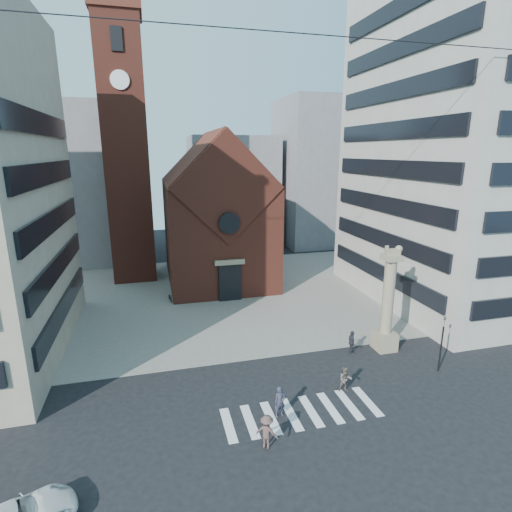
# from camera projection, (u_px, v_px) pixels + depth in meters

# --- Properties ---
(ground) EXTENTS (120.00, 120.00, 0.00)m
(ground) POSITION_uv_depth(u_px,v_px,m) (278.00, 387.00, 27.22)
(ground) COLOR black
(ground) RESTS_ON ground
(piazza) EXTENTS (46.00, 30.00, 0.05)m
(piazza) POSITION_uv_depth(u_px,v_px,m) (227.00, 294.00, 45.00)
(piazza) COLOR gray
(piazza) RESTS_ON ground
(zebra_crossing) EXTENTS (10.20, 3.20, 0.01)m
(zebra_crossing) POSITION_uv_depth(u_px,v_px,m) (301.00, 413.00, 24.55)
(zebra_crossing) COLOR white
(zebra_crossing) RESTS_ON ground
(church) EXTENTS (12.00, 16.65, 18.00)m
(church) POSITION_uv_depth(u_px,v_px,m) (216.00, 216.00, 48.62)
(church) COLOR maroon
(church) RESTS_ON ground
(campanile) EXTENTS (5.50, 5.50, 31.20)m
(campanile) POSITION_uv_depth(u_px,v_px,m) (127.00, 150.00, 46.97)
(campanile) COLOR maroon
(campanile) RESTS_ON ground
(building_right) EXTENTS (18.00, 22.00, 32.00)m
(building_right) POSITION_uv_depth(u_px,v_px,m) (470.00, 147.00, 40.25)
(building_right) COLOR #B1ADA0
(building_right) RESTS_ON ground
(bg_block_left) EXTENTS (16.00, 14.00, 22.00)m
(bg_block_left) POSITION_uv_depth(u_px,v_px,m) (60.00, 184.00, 56.96)
(bg_block_left) COLOR gray
(bg_block_left) RESTS_ON ground
(bg_block_mid) EXTENTS (14.00, 12.00, 18.00)m
(bg_block_mid) POSITION_uv_depth(u_px,v_px,m) (232.00, 191.00, 68.51)
(bg_block_mid) COLOR gray
(bg_block_mid) RESTS_ON ground
(bg_block_right) EXTENTS (16.00, 14.00, 24.00)m
(bg_block_right) POSITION_uv_depth(u_px,v_px,m) (326.00, 173.00, 68.85)
(bg_block_right) COLOR gray
(bg_block_right) RESTS_ON ground
(lion_column) EXTENTS (1.63, 1.60, 8.68)m
(lion_column) POSITION_uv_depth(u_px,v_px,m) (387.00, 309.00, 31.60)
(lion_column) COLOR gray
(lion_column) RESTS_ON ground
(traffic_light) EXTENTS (0.13, 0.16, 4.30)m
(traffic_light) POSITION_uv_depth(u_px,v_px,m) (442.00, 342.00, 28.64)
(traffic_light) COLOR black
(traffic_light) RESTS_ON ground
(pedestrian_0) EXTENTS (0.76, 0.55, 1.95)m
(pedestrian_0) POSITION_uv_depth(u_px,v_px,m) (280.00, 402.00, 24.02)
(pedestrian_0) COLOR #2F2E40
(pedestrian_0) RESTS_ON ground
(pedestrian_1) EXTENTS (1.02, 0.89, 1.80)m
(pedestrian_1) POSITION_uv_depth(u_px,v_px,m) (345.00, 379.00, 26.51)
(pedestrian_1) COLOR #5E534B
(pedestrian_1) RESTS_ON ground
(pedestrian_2) EXTENTS (0.63, 1.18, 1.92)m
(pedestrian_2) POSITION_uv_depth(u_px,v_px,m) (352.00, 342.00, 31.52)
(pedestrian_2) COLOR #2B2B34
(pedestrian_2) RESTS_ON ground
(pedestrian_3) EXTENTS (1.44, 1.31, 1.94)m
(pedestrian_3) POSITION_uv_depth(u_px,v_px,m) (267.00, 432.00, 21.46)
(pedestrian_3) COLOR brown
(pedestrian_3) RESTS_ON ground
(scooter_0) EXTENTS (0.76, 1.61, 0.82)m
(scooter_0) POSITION_uv_depth(u_px,v_px,m) (170.00, 297.00, 42.64)
(scooter_0) COLOR black
(scooter_0) RESTS_ON piazza
(scooter_1) EXTENTS (0.64, 1.55, 0.90)m
(scooter_1) POSITION_uv_depth(u_px,v_px,m) (185.00, 296.00, 43.02)
(scooter_1) COLOR black
(scooter_1) RESTS_ON piazza
(scooter_2) EXTENTS (0.76, 1.61, 0.82)m
(scooter_2) POSITION_uv_depth(u_px,v_px,m) (200.00, 295.00, 43.42)
(scooter_2) COLOR black
(scooter_2) RESTS_ON piazza
(scooter_3) EXTENTS (0.64, 1.55, 0.90)m
(scooter_3) POSITION_uv_depth(u_px,v_px,m) (215.00, 293.00, 43.80)
(scooter_3) COLOR black
(scooter_3) RESTS_ON piazza
(scooter_4) EXTENTS (0.76, 1.61, 0.82)m
(scooter_4) POSITION_uv_depth(u_px,v_px,m) (229.00, 292.00, 44.21)
(scooter_4) COLOR black
(scooter_4) RESTS_ON piazza
(scooter_5) EXTENTS (0.64, 1.55, 0.90)m
(scooter_5) POSITION_uv_depth(u_px,v_px,m) (243.00, 291.00, 44.59)
(scooter_5) COLOR black
(scooter_5) RESTS_ON piazza
(scooter_6) EXTENTS (0.76, 1.61, 0.82)m
(scooter_6) POSITION_uv_depth(u_px,v_px,m) (257.00, 290.00, 44.99)
(scooter_6) COLOR black
(scooter_6) RESTS_ON piazza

